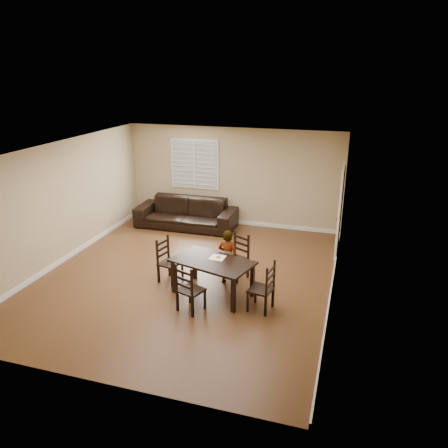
{
  "coord_description": "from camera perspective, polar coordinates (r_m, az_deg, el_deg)",
  "views": [
    {
      "loc": [
        3.2,
        -7.81,
        4.21
      ],
      "look_at": [
        0.6,
        0.69,
        1.0
      ],
      "focal_mm": 35.0,
      "sensor_mm": 36.0,
      "label": 1
    }
  ],
  "objects": [
    {
      "name": "ground",
      "position": [
        9.43,
        -4.78,
        -6.74
      ],
      "size": [
        7.0,
        7.0,
        0.0
      ],
      "primitive_type": "plane",
      "color": "#57321E",
      "rests_on": "ground"
    },
    {
      "name": "chair_left",
      "position": [
        9.14,
        -7.61,
        -4.8
      ],
      "size": [
        0.48,
        0.5,
        0.94
      ],
      "rotation": [
        0.0,
        0.0,
        1.34
      ],
      "color": "black",
      "rests_on": "ground"
    },
    {
      "name": "room",
      "position": [
        8.92,
        -4.47,
        4.16
      ],
      "size": [
        6.04,
        7.04,
        2.72
      ],
      "color": "tan",
      "rests_on": "ground"
    },
    {
      "name": "napkin",
      "position": [
        8.5,
        -0.86,
        -4.39
      ],
      "size": [
        0.3,
        0.3,
        0.0
      ],
      "primitive_type": "cube",
      "rotation": [
        0.0,
        0.0,
        -0.05
      ],
      "color": "white",
      "rests_on": "dining_table"
    },
    {
      "name": "chair_far",
      "position": [
        7.92,
        -4.9,
        -8.77
      ],
      "size": [
        0.53,
        0.52,
        0.94
      ],
      "rotation": [
        0.0,
        0.0,
        2.79
      ],
      "color": "black",
      "rests_on": "ground"
    },
    {
      "name": "donut",
      "position": [
        8.48,
        -0.76,
        -4.29
      ],
      "size": [
        0.1,
        0.1,
        0.03
      ],
      "color": "#CE824A",
      "rests_on": "napkin"
    },
    {
      "name": "sofa",
      "position": [
        12.1,
        -4.97,
        1.41
      ],
      "size": [
        2.76,
        1.12,
        0.8
      ],
      "primitive_type": "imported",
      "rotation": [
        0.0,
        0.0,
        0.02
      ],
      "color": "black",
      "rests_on": "ground"
    },
    {
      "name": "child",
      "position": [
        8.85,
        0.51,
        -4.34
      ],
      "size": [
        0.46,
        0.34,
        1.17
      ],
      "primitive_type": "imported",
      "rotation": [
        0.0,
        0.0,
        2.99
      ],
      "color": "gray",
      "rests_on": "ground"
    },
    {
      "name": "chair_right",
      "position": [
        7.98,
        5.6,
        -8.52
      ],
      "size": [
        0.46,
        0.49,
        0.95
      ],
      "rotation": [
        0.0,
        0.0,
        -1.74
      ],
      "color": "black",
      "rests_on": "ground"
    },
    {
      "name": "dining_table",
      "position": [
        8.41,
        -1.51,
        -5.36
      ],
      "size": [
        1.71,
        1.25,
        0.72
      ],
      "rotation": [
        0.0,
        0.0,
        -0.27
      ],
      "color": "black",
      "rests_on": "ground"
    },
    {
      "name": "chair_near",
      "position": [
        9.23,
        2.02,
        -4.3
      ],
      "size": [
        0.56,
        0.55,
        0.96
      ],
      "rotation": [
        0.0,
        0.0,
        -0.45
      ],
      "color": "black",
      "rests_on": "ground"
    }
  ]
}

